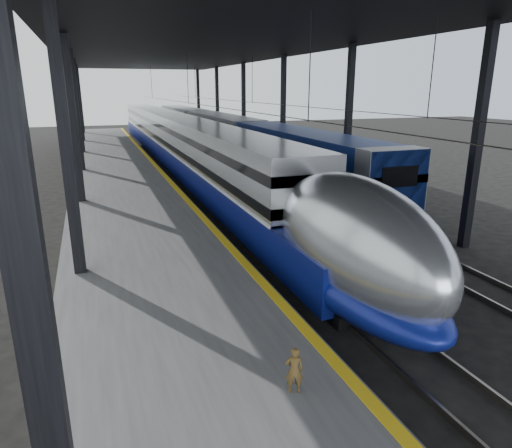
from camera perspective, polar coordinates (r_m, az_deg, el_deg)
name	(u,v)px	position (r m, az deg, el deg)	size (l,w,h in m)	color
ground	(317,346)	(12.60, 7.59, -14.92)	(160.00, 160.00, 0.00)	black
platform	(122,188)	(30.11, -16.38, 4.35)	(6.00, 80.00, 1.00)	#4C4C4F
yellow_strip	(166,177)	(30.30, -11.16, 5.76)	(0.30, 80.00, 0.01)	gold
rails	(242,186)	(31.66, -1.71, 4.82)	(6.52, 80.00, 0.16)	slate
canopy	(201,45)	(30.39, -6.88, 21.36)	(18.00, 75.00, 9.47)	black
tgv_train	(180,144)	(39.59, -9.48, 9.82)	(2.99, 65.20, 4.29)	silver
second_train	(223,136)	(44.96, -4.17, 10.88)	(2.98, 56.05, 4.11)	navy
child	(294,370)	(9.03, 4.80, -17.73)	(0.35, 0.23, 0.95)	brown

